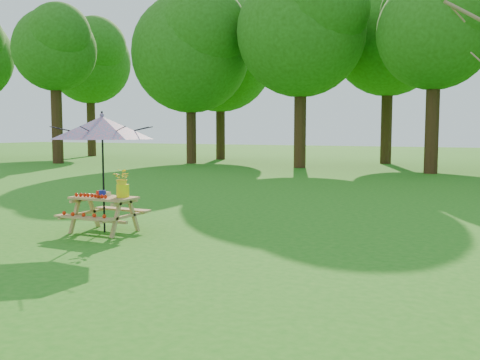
% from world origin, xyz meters
% --- Properties ---
extents(picnic_table, '(1.20, 1.32, 0.67)m').
position_xyz_m(picnic_table, '(-0.76, 4.89, 0.33)').
color(picnic_table, '#AD724E').
rests_on(picnic_table, ground).
extents(patio_umbrella, '(2.46, 2.46, 2.25)m').
position_xyz_m(patio_umbrella, '(-0.76, 4.89, 1.95)').
color(patio_umbrella, black).
rests_on(patio_umbrella, ground).
extents(produce_bins, '(0.28, 0.35, 0.13)m').
position_xyz_m(produce_bins, '(-0.81, 4.93, 0.72)').
color(produce_bins, red).
rests_on(produce_bins, picnic_table).
extents(tomatoes_row, '(0.77, 0.13, 0.07)m').
position_xyz_m(tomatoes_row, '(-0.91, 4.71, 0.71)').
color(tomatoes_row, red).
rests_on(tomatoes_row, picnic_table).
extents(flower_bucket, '(0.35, 0.31, 0.53)m').
position_xyz_m(flower_bucket, '(-0.41, 5.01, 0.95)').
color(flower_bucket, '#F6FF0D').
rests_on(flower_bucket, picnic_table).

